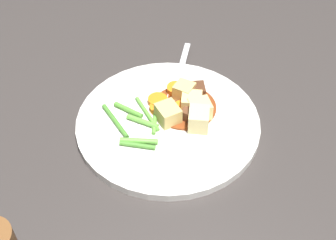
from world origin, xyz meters
The scene contains 24 objects.
ground_plane centered at (0.00, 0.00, 0.00)m, with size 3.00×3.00×0.00m, color #383330.
dinner_plate centered at (0.00, 0.00, 0.01)m, with size 0.29×0.29×0.01m, color white.
stew_sauce centered at (0.04, 0.01, 0.01)m, with size 0.10×0.10×0.00m, color brown.
carrot_slice_0 centered at (0.06, 0.00, 0.02)m, with size 0.03×0.03×0.01m, color orange.
carrot_slice_1 centered at (0.03, 0.00, 0.02)m, with size 0.03×0.03×0.01m, color orange.
carrot_slice_2 centered at (0.01, 0.02, 0.02)m, with size 0.03×0.03×0.01m, color orange.
carrot_slice_3 centered at (0.05, 0.05, 0.02)m, with size 0.03×0.03×0.01m, color orange.
carrot_slice_4 centered at (0.00, 0.03, 0.02)m, with size 0.03×0.03×0.01m, color orange.
carrot_slice_5 centered at (0.01, 0.04, 0.02)m, with size 0.03×0.03×0.01m, color orange.
potato_chunk_0 centered at (0.00, 0.00, 0.03)m, with size 0.04×0.03×0.03m, color #DBBC6B.
potato_chunk_1 centered at (0.03, -0.04, 0.03)m, with size 0.03×0.04×0.03m, color #EAD68C.
potato_chunk_2 centered at (0.05, -0.02, 0.03)m, with size 0.03×0.03×0.03m, color #E5CC7A.
potato_chunk_3 centered at (0.05, 0.03, 0.03)m, with size 0.03×0.03×0.03m, color #DBBC6B.
potato_chunk_4 centered at (0.04, 0.00, 0.03)m, with size 0.03×0.03×0.03m, color #E5CC7A.
meat_chunk_0 centered at (0.07, 0.02, 0.02)m, with size 0.03×0.03×0.02m, color #4C2B19.
meat_chunk_1 centered at (0.03, -0.02, 0.02)m, with size 0.03×0.02×0.02m, color #56331E.
green_bean_0 centered at (-0.01, 0.01, 0.02)m, with size 0.01×0.01×0.07m, color #66AD42.
green_bean_1 centered at (-0.07, -0.02, 0.02)m, with size 0.01×0.01×0.05m, color #4C8E33.
green_bean_2 centered at (-0.04, 0.05, 0.02)m, with size 0.01×0.01×0.05m, color #599E38.
green_bean_3 centered at (-0.02, 0.03, 0.02)m, with size 0.01×0.01×0.08m, color #66AD42.
green_bean_4 centered at (-0.06, -0.02, 0.02)m, with size 0.01×0.01×0.06m, color #66AD42.
green_bean_5 centered at (-0.07, 0.04, 0.02)m, with size 0.01×0.01×0.08m, color #4C8E33.
green_bean_6 centered at (-0.04, 0.02, 0.02)m, with size 0.01×0.01×0.05m, color #66AD42.
fork centered at (0.07, 0.08, 0.01)m, with size 0.13×0.14×0.00m.
Camera 1 is at (-0.28, -0.41, 0.52)m, focal length 49.18 mm.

